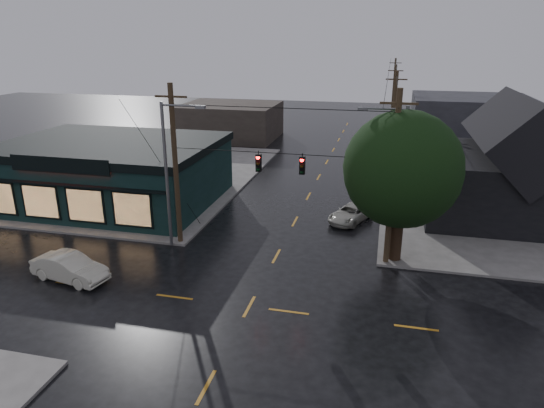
% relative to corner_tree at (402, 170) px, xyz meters
% --- Properties ---
extents(ground_plane, '(160.00, 160.00, 0.00)m').
position_rel_corner_tree_xyz_m(ground_plane, '(-7.00, -7.00, -5.63)').
color(ground_plane, black).
extents(sidewalk_nw, '(28.00, 28.00, 0.15)m').
position_rel_corner_tree_xyz_m(sidewalk_nw, '(-27.00, 13.00, -5.56)').
color(sidewalk_nw, '#615E5A').
rests_on(sidewalk_nw, ground).
extents(pizza_shop, '(16.30, 12.34, 4.90)m').
position_rel_corner_tree_xyz_m(pizza_shop, '(-22.00, 5.94, -3.07)').
color(pizza_shop, black).
rests_on(pizza_shop, ground).
extents(ne_building, '(12.60, 11.60, 8.75)m').
position_rel_corner_tree_xyz_m(ne_building, '(8.00, 10.00, -1.16)').
color(ne_building, black).
rests_on(ne_building, ground).
extents(corner_tree, '(6.66, 6.66, 8.83)m').
position_rel_corner_tree_xyz_m(corner_tree, '(0.00, 0.00, 0.00)').
color(corner_tree, black).
rests_on(corner_tree, ground).
extents(utility_pole_nw, '(2.00, 0.32, 10.15)m').
position_rel_corner_tree_xyz_m(utility_pole_nw, '(-13.50, -0.50, -5.63)').
color(utility_pole_nw, black).
rests_on(utility_pole_nw, ground).
extents(utility_pole_ne, '(2.00, 0.32, 10.15)m').
position_rel_corner_tree_xyz_m(utility_pole_ne, '(-0.50, -0.50, -5.63)').
color(utility_pole_ne, black).
rests_on(utility_pole_ne, ground).
extents(utility_pole_far_a, '(2.00, 0.32, 9.65)m').
position_rel_corner_tree_xyz_m(utility_pole_far_a, '(-0.50, 21.00, -5.63)').
color(utility_pole_far_a, black).
rests_on(utility_pole_far_a, ground).
extents(utility_pole_far_b, '(2.00, 0.32, 9.15)m').
position_rel_corner_tree_xyz_m(utility_pole_far_b, '(-0.50, 41.00, -5.63)').
color(utility_pole_far_b, black).
rests_on(utility_pole_far_b, ground).
extents(utility_pole_far_c, '(2.00, 0.32, 9.15)m').
position_rel_corner_tree_xyz_m(utility_pole_far_c, '(-0.50, 61.00, -5.63)').
color(utility_pole_far_c, black).
rests_on(utility_pole_far_c, ground).
extents(span_signal_assembly, '(13.00, 0.48, 1.23)m').
position_rel_corner_tree_xyz_m(span_signal_assembly, '(-6.90, -0.50, 0.07)').
color(span_signal_assembly, black).
rests_on(span_signal_assembly, ground).
extents(streetlight_nw, '(5.40, 0.30, 9.15)m').
position_rel_corner_tree_xyz_m(streetlight_nw, '(-13.80, -1.20, -5.63)').
color(streetlight_nw, slate).
rests_on(streetlight_nw, ground).
extents(streetlight_ne, '(5.40, 0.30, 9.15)m').
position_rel_corner_tree_xyz_m(streetlight_ne, '(-0.00, 0.20, -5.63)').
color(streetlight_ne, slate).
rests_on(streetlight_ne, ground).
extents(bg_building_west, '(12.00, 10.00, 4.40)m').
position_rel_corner_tree_xyz_m(bg_building_west, '(-21.00, 33.00, -3.43)').
color(bg_building_west, '#302722').
rests_on(bg_building_west, ground).
extents(bg_building_east, '(14.00, 12.00, 5.60)m').
position_rel_corner_tree_xyz_m(bg_building_east, '(9.00, 38.00, -2.83)').
color(bg_building_east, '#25262B').
rests_on(bg_building_east, ground).
extents(sedan_cream, '(4.65, 2.35, 1.46)m').
position_rel_corner_tree_xyz_m(sedan_cream, '(-17.33, -6.58, -4.90)').
color(sedan_cream, beige).
rests_on(sedan_cream, ground).
extents(suv_silver, '(3.40, 4.61, 1.16)m').
position_rel_corner_tree_xyz_m(suv_silver, '(-3.11, 5.99, -5.05)').
color(suv_silver, '#B2B0A4').
rests_on(suv_silver, ground).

